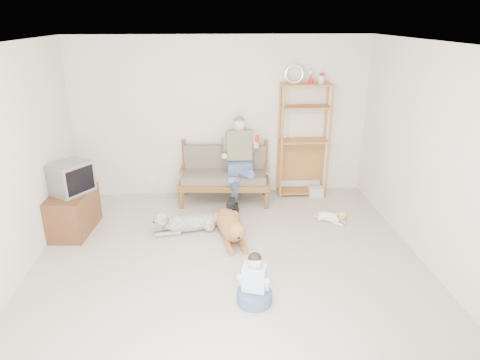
{
  "coord_description": "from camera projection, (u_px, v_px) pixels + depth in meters",
  "views": [
    {
      "loc": [
        -0.21,
        -4.41,
        2.97
      ],
      "look_at": [
        0.19,
        1.0,
        0.88
      ],
      "focal_mm": 32.0,
      "sensor_mm": 36.0,
      "label": 1
    }
  ],
  "objects": [
    {
      "name": "floor",
      "position": [
        231.0,
        278.0,
        5.19
      ],
      "size": [
        5.5,
        5.5,
        0.0
      ],
      "primitive_type": "plane",
      "color": "#BCB7A5",
      "rests_on": "ground"
    },
    {
      "name": "ceiling",
      "position": [
        228.0,
        45.0,
        4.22
      ],
      "size": [
        5.5,
        5.5,
        0.0
      ],
      "primitive_type": "plane",
      "rotation": [
        3.14,
        0.0,
        0.0
      ],
      "color": "white",
      "rests_on": "ground"
    },
    {
      "name": "wall_back",
      "position": [
        221.0,
        118.0,
        7.26
      ],
      "size": [
        5.0,
        0.0,
        5.0
      ],
      "primitive_type": "plane",
      "rotation": [
        1.57,
        0.0,
        0.0
      ],
      "color": "beige",
      "rests_on": "ground"
    },
    {
      "name": "wall_right",
      "position": [
        448.0,
        168.0,
        4.88
      ],
      "size": [
        0.0,
        5.5,
        5.5
      ],
      "primitive_type": "plane",
      "rotation": [
        1.57,
        0.0,
        -1.57
      ],
      "color": "beige",
      "rests_on": "ground"
    },
    {
      "name": "loveseat",
      "position": [
        224.0,
        173.0,
        7.22
      ],
      "size": [
        1.55,
        0.82,
        0.95
      ],
      "rotation": [
        0.0,
        0.0,
        -0.08
      ],
      "color": "brown",
      "rests_on": "ground"
    },
    {
      "name": "man",
      "position": [
        239.0,
        167.0,
        6.98
      ],
      "size": [
        0.55,
        0.79,
        1.28
      ],
      "color": "#434F7C",
      "rests_on": "loveseat"
    },
    {
      "name": "etagere",
      "position": [
        304.0,
        140.0,
        7.3
      ],
      "size": [
        0.86,
        0.38,
        2.25
      ],
      "color": "#A87434",
      "rests_on": "ground"
    },
    {
      "name": "book_stack",
      "position": [
        316.0,
        192.0,
        7.51
      ],
      "size": [
        0.25,
        0.18,
        0.16
      ],
      "primitive_type": "cube",
      "rotation": [
        0.0,
        0.0,
        -0.01
      ],
      "color": "silver",
      "rests_on": "ground"
    },
    {
      "name": "tv_stand",
      "position": [
        73.0,
        212.0,
        6.22
      ],
      "size": [
        0.59,
        0.95,
        0.6
      ],
      "rotation": [
        0.0,
        0.0,
        -0.1
      ],
      "color": "brown",
      "rests_on": "ground"
    },
    {
      "name": "crt_tv",
      "position": [
        71.0,
        178.0,
        6.07
      ],
      "size": [
        0.65,
        0.68,
        0.44
      ],
      "rotation": [
        0.0,
        0.0,
        -0.62
      ],
      "color": "slate",
      "rests_on": "tv_stand"
    },
    {
      "name": "wall_outlet",
      "position": [
        151.0,
        178.0,
        7.54
      ],
      "size": [
        0.12,
        0.02,
        0.08
      ],
      "primitive_type": "cube",
      "color": "silver",
      "rests_on": "ground"
    },
    {
      "name": "golden_retriever",
      "position": [
        231.0,
        226.0,
        6.09
      ],
      "size": [
        0.47,
        1.35,
        0.41
      ],
      "rotation": [
        0.0,
        0.0,
        0.15
      ],
      "color": "#A7683A",
      "rests_on": "ground"
    },
    {
      "name": "shaggy_dog",
      "position": [
        185.0,
        223.0,
        6.26
      ],
      "size": [
        1.15,
        0.43,
        0.35
      ],
      "rotation": [
        0.0,
        0.0,
        -1.37
      ],
      "color": "silver",
      "rests_on": "ground"
    },
    {
      "name": "terrier",
      "position": [
        333.0,
        217.0,
        6.55
      ],
      "size": [
        0.49,
        0.4,
        0.21
      ],
      "rotation": [
        0.0,
        0.0,
        0.91
      ],
      "color": "white",
      "rests_on": "ground"
    },
    {
      "name": "child",
      "position": [
        254.0,
        285.0,
        4.67
      ],
      "size": [
        0.39,
        0.39,
        0.62
      ],
      "rotation": [
        0.0,
        0.0,
        -0.33
      ],
      "color": "#434F7C",
      "rests_on": "ground"
    }
  ]
}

